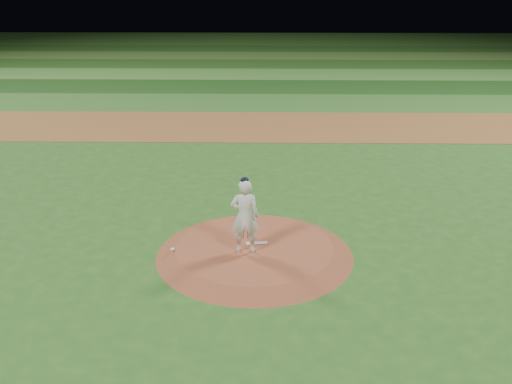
# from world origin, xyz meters

# --- Properties ---
(ground) EXTENTS (120.00, 120.00, 0.00)m
(ground) POSITION_xyz_m (0.00, 0.00, 0.00)
(ground) COLOR #2A5C1D
(ground) RESTS_ON ground
(infield_dirt_band) EXTENTS (70.00, 6.00, 0.02)m
(infield_dirt_band) POSITION_xyz_m (0.00, 14.00, 0.01)
(infield_dirt_band) COLOR brown
(infield_dirt_band) RESTS_ON ground
(outfield_stripe_0) EXTENTS (70.00, 5.00, 0.02)m
(outfield_stripe_0) POSITION_xyz_m (0.00, 19.50, 0.01)
(outfield_stripe_0) COLOR #2E6625
(outfield_stripe_0) RESTS_ON ground
(outfield_stripe_1) EXTENTS (70.00, 5.00, 0.02)m
(outfield_stripe_1) POSITION_xyz_m (0.00, 24.50, 0.01)
(outfield_stripe_1) COLOR #194315
(outfield_stripe_1) RESTS_ON ground
(outfield_stripe_2) EXTENTS (70.00, 5.00, 0.02)m
(outfield_stripe_2) POSITION_xyz_m (0.00, 29.50, 0.01)
(outfield_stripe_2) COLOR #3E7D2D
(outfield_stripe_2) RESTS_ON ground
(outfield_stripe_3) EXTENTS (70.00, 5.00, 0.02)m
(outfield_stripe_3) POSITION_xyz_m (0.00, 34.50, 0.01)
(outfield_stripe_3) COLOR #214C18
(outfield_stripe_3) RESTS_ON ground
(outfield_stripe_4) EXTENTS (70.00, 5.00, 0.02)m
(outfield_stripe_4) POSITION_xyz_m (0.00, 39.50, 0.01)
(outfield_stripe_4) COLOR #3D6926
(outfield_stripe_4) RESTS_ON ground
(outfield_stripe_5) EXTENTS (70.00, 5.00, 0.02)m
(outfield_stripe_5) POSITION_xyz_m (0.00, 44.50, 0.01)
(outfield_stripe_5) COLOR #204C18
(outfield_stripe_5) RESTS_ON ground
(pitchers_mound) EXTENTS (5.50, 5.50, 0.25)m
(pitchers_mound) POSITION_xyz_m (0.00, 0.00, 0.12)
(pitchers_mound) COLOR brown
(pitchers_mound) RESTS_ON ground
(pitching_rubber) EXTENTS (0.62, 0.23, 0.03)m
(pitching_rubber) POSITION_xyz_m (0.05, 0.17, 0.27)
(pitching_rubber) COLOR silver
(pitching_rubber) RESTS_ON pitchers_mound
(rosin_bag) EXTENTS (0.13, 0.13, 0.07)m
(rosin_bag) POSITION_xyz_m (-2.26, -0.27, 0.28)
(rosin_bag) COLOR white
(rosin_bag) RESTS_ON pitchers_mound
(pitcher_on_mound) EXTENTS (0.78, 0.53, 2.16)m
(pitcher_on_mound) POSITION_xyz_m (-0.26, -0.30, 1.31)
(pitcher_on_mound) COLOR white
(pitcher_on_mound) RESTS_ON pitchers_mound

